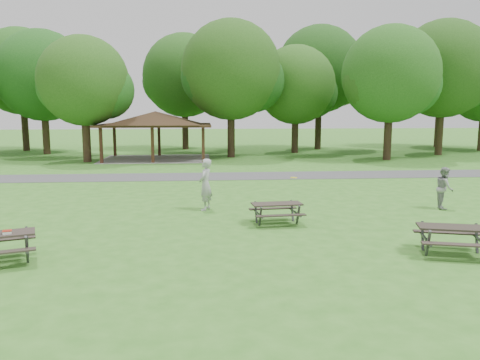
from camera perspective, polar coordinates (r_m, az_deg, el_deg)
The scene contains 18 objects.
ground at distance 13.88m, azimuth -2.79°, elevation -7.87°, with size 160.00×160.00×0.00m, color #367722.
asphalt_path at distance 27.58m, azimuth -3.78°, elevation 0.45°, with size 120.00×3.20×0.02m, color #464648.
pavilion at distance 37.48m, azimuth -10.26°, elevation 7.19°, with size 8.60×7.01×3.76m.
tree_row_c at distance 44.49m, azimuth -22.80°, elevation 11.35°, with size 8.19×7.80×10.67m.
tree_row_d at distance 36.86m, azimuth -18.38°, elevation 11.08°, with size 6.93×6.60×9.27m.
tree_row_e at distance 38.51m, azimuth -0.96°, elevation 12.90°, with size 8.40×8.00×11.02m.
tree_row_f at distance 42.72m, azimuth 6.92°, elevation 11.16°, with size 7.35×7.00×9.55m.
tree_row_g at distance 38.26m, azimuth 17.99°, elevation 11.83°, with size 7.77×7.40×10.25m.
tree_row_h at distance 44.02m, azimuth 23.64°, elevation 11.98°, with size 8.61×8.20×11.37m.
tree_deep_a at distance 48.80m, azimuth -24.97°, elevation 11.63°, with size 8.40×8.00×11.38m.
tree_deep_b at distance 46.44m, azimuth -6.67°, elevation 12.25°, with size 8.40×8.00×11.13m.
tree_deep_c at distance 46.90m, azimuth 9.78°, elevation 12.83°, with size 8.82×8.40×11.90m.
tree_deep_d at distance 52.95m, azimuth 23.38°, elevation 11.32°, with size 8.40×8.00×11.27m.
picnic_table_middle at distance 16.25m, azimuth 4.50°, elevation -3.43°, with size 1.84×1.53×0.75m.
picnic_table_far at distance 14.07m, azimuth 24.57°, elevation -5.92°, with size 2.19×1.93×0.81m.
frisbee_in_flight at distance 18.45m, azimuth 6.56°, elevation 0.29°, with size 0.28×0.28×0.02m.
frisbee_thrower at distance 18.32m, azimuth -4.24°, elevation -0.56°, with size 0.74×0.49×2.03m, color #A6A5A8.
frisbee_catcher at distance 20.27m, azimuth 23.65°, elevation -0.89°, with size 0.81×0.63×1.67m, color #939396.
Camera 1 is at (-0.42, -13.30, 3.95)m, focal length 35.00 mm.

